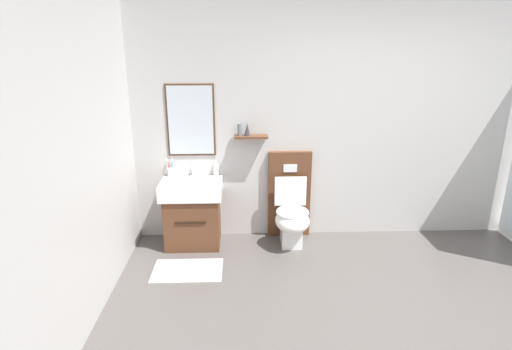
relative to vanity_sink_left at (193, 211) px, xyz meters
The scene contains 9 objects.
wall_back 2.18m from the vanity_sink_left, ahead, with size 5.48×0.27×2.55m.
wall_left 2.09m from the vanity_sink_left, 111.70° to the right, with size 0.12×4.19×2.55m, color #B7B5B2.
bath_mat 0.71m from the vanity_sink_left, 90.00° to the right, with size 0.68×0.44×0.01m, color #9E9993.
vanity_sink_left is the anchor object (origin of this frame).
tap_on_left_sink 0.46m from the vanity_sink_left, 90.00° to the left, with size 0.03×0.13×0.11m.
toilet 1.08m from the vanity_sink_left, ahead, with size 0.48×0.62×1.00m.
toothbrush_cup 0.50m from the vanity_sink_left, 144.49° to the left, with size 0.07×0.07×0.20m.
soap_dispenser 0.52m from the vanity_sink_left, 35.90° to the left, with size 0.06×0.06×0.17m.
folded_hand_towel 0.40m from the vanity_sink_left, 104.57° to the right, with size 0.22×0.16×0.04m, color white.
Camera 1 is at (-1.44, -2.38, 2.11)m, focal length 28.50 mm.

